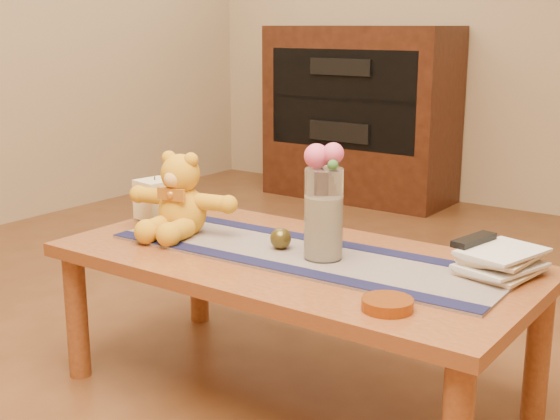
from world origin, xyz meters
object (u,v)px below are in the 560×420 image
Objects in this scene: teddy_bear at (182,195)px; bronze_ball at (281,238)px; tv_remote at (474,240)px; amber_dish at (387,304)px; pillar_candle at (156,199)px; book_bottom at (474,265)px; glass_vase at (324,214)px.

teddy_bear is 5.72× the size of bronze_ball.
amber_dish is (-0.05, -0.40, -0.07)m from tv_remote.
pillar_candle is 0.56m from bronze_ball.
teddy_bear reaches higher than book_bottom.
glass_vase is (0.71, -0.05, 0.06)m from pillar_candle.
glass_vase reaches higher than teddy_bear.
book_bottom is 0.08m from tv_remote.
amber_dish is at bearing -23.74° from teddy_bear.
book_bottom is (0.38, 0.18, -0.13)m from glass_vase.
pillar_candle is (-0.20, 0.08, -0.06)m from teddy_bear.
pillar_candle is 1.10m from book_bottom.
bronze_ball is at bearing -5.03° from teddy_bear.
bronze_ball is at bearing -4.51° from pillar_candle.
tv_remote is at bearing 2.55° from teddy_bear.
book_bottom is at bearing 83.01° from amber_dish.
glass_vase reaches higher than book_bottom.
teddy_bear is 1.63× the size of book_bottom.
tv_remote reaches higher than book_bottom.
pillar_candle is 0.72m from glass_vase.
bronze_ball is (-0.15, 0.00, -0.10)m from glass_vase.
amber_dish is at bearing -26.06° from bronze_ball.
teddy_bear reaches higher than tv_remote.
pillar_candle is at bearing 176.11° from glass_vase.
teddy_bear is at bearing -176.74° from glass_vase.
glass_vase is 2.09× the size of amber_dish.
book_bottom is 0.42m from amber_dish.
glass_vase reaches higher than pillar_candle.
teddy_bear is at bearing -155.95° from tv_remote.
bronze_ball is at bearing -150.98° from tv_remote.
glass_vase is 0.18m from bronze_ball.
tv_remote is 0.41m from amber_dish.
bronze_ball is 0.53m from amber_dish.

